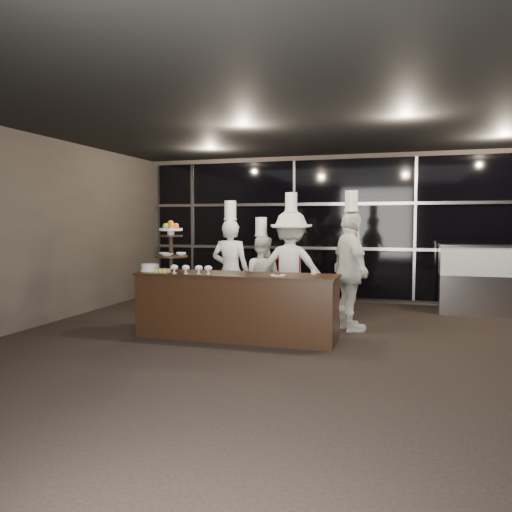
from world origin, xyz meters
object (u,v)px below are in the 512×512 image
(display_stand, at_px, (171,243))
(chef_d, at_px, (351,270))
(chef_a, at_px, (230,270))
(chef_c, at_px, (291,268))
(display_case, at_px, (480,276))
(layer_cake, at_px, (150,268))
(buffet_counter, at_px, (236,306))
(chef_b, at_px, (261,277))

(display_stand, height_order, chef_d, chef_d)
(chef_a, xyz_separation_m, chef_c, (0.95, 0.20, 0.04))
(chef_a, bearing_deg, display_case, 27.11)
(layer_cake, distance_m, chef_d, 2.97)
(buffet_counter, bearing_deg, chef_c, 65.83)
(layer_cake, bearing_deg, display_case, 32.10)
(display_case, bearing_deg, layer_cake, -147.90)
(buffet_counter, xyz_separation_m, layer_cake, (-1.31, -0.05, 0.51))
(chef_a, bearing_deg, chef_b, 36.45)
(chef_b, distance_m, chef_d, 1.53)
(chef_c, bearing_deg, layer_cake, -146.52)
(chef_b, bearing_deg, display_case, 25.87)
(chef_a, distance_m, chef_d, 1.91)
(chef_c, bearing_deg, display_case, 31.25)
(display_stand, bearing_deg, chef_b, 52.04)
(chef_c, relative_size, chef_d, 1.00)
(display_case, distance_m, chef_d, 2.92)
(layer_cake, relative_size, display_case, 0.21)
(buffet_counter, height_order, chef_d, chef_d)
(display_stand, relative_size, chef_a, 0.38)
(chef_d, bearing_deg, buffet_counter, -147.13)
(display_stand, distance_m, layer_cake, 0.48)
(display_stand, distance_m, chef_c, 1.96)
(buffet_counter, bearing_deg, chef_b, 90.17)
(display_case, bearing_deg, chef_b, -154.13)
(layer_cake, bearing_deg, chef_c, 33.48)
(buffet_counter, relative_size, layer_cake, 9.47)
(buffet_counter, bearing_deg, display_stand, -179.99)
(buffet_counter, distance_m, layer_cake, 1.41)
(display_stand, relative_size, layer_cake, 2.48)
(chef_a, height_order, chef_d, chef_d)
(layer_cake, height_order, chef_c, chef_c)
(buffet_counter, xyz_separation_m, display_stand, (-1.00, -0.00, 0.87))
(layer_cake, relative_size, chef_d, 0.14)
(chef_a, xyz_separation_m, chef_d, (1.91, -0.01, 0.05))
(display_stand, height_order, display_case, display_stand)
(chef_b, xyz_separation_m, chef_c, (0.53, -0.11, 0.18))
(chef_b, height_order, chef_c, chef_c)
(chef_b, xyz_separation_m, chef_d, (1.49, -0.32, 0.19))
(layer_cake, xyz_separation_m, display_case, (4.86, 3.05, -0.29))
(buffet_counter, xyz_separation_m, chef_d, (1.48, 0.96, 0.45))
(layer_cake, distance_m, chef_c, 2.20)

